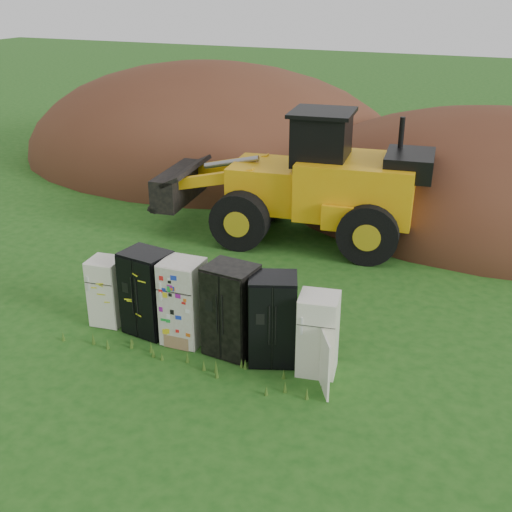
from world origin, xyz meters
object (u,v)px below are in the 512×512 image
(fridge_leftmost, at_px, (107,291))
(fridge_black_right, at_px, (273,319))
(fridge_open_door, at_px, (318,334))
(fridge_dark_mid, at_px, (231,310))
(wheel_loader, at_px, (287,175))
(fridge_sticker, at_px, (183,302))
(fridge_black_side, at_px, (148,292))

(fridge_leftmost, xyz_separation_m, fridge_black_right, (3.96, 0.02, 0.16))
(fridge_open_door, bearing_deg, fridge_dark_mid, 170.40)
(fridge_black_right, bearing_deg, wheel_loader, 87.60)
(fridge_sticker, bearing_deg, fridge_leftmost, 176.51)
(fridge_open_door, relative_size, wheel_loader, 0.21)
(fridge_black_right, bearing_deg, fridge_leftmost, 159.11)
(fridge_sticker, relative_size, wheel_loader, 0.23)
(fridge_leftmost, xyz_separation_m, fridge_black_side, (1.05, 0.03, 0.17))
(fridge_dark_mid, bearing_deg, wheel_loader, 106.95)
(fridge_black_side, xyz_separation_m, wheel_loader, (0.70, 6.48, 0.97))
(fridge_black_right, distance_m, fridge_open_door, 0.96)
(fridge_dark_mid, relative_size, wheel_loader, 0.24)
(fridge_sticker, bearing_deg, fridge_black_right, -1.46)
(fridge_black_side, bearing_deg, wheel_loader, 91.33)
(fridge_leftmost, distance_m, fridge_open_door, 4.91)
(fridge_black_side, bearing_deg, fridge_sticker, 4.05)
(fridge_sticker, bearing_deg, fridge_dark_mid, -2.25)
(fridge_sticker, xyz_separation_m, fridge_black_right, (2.00, 0.05, 0.01))
(fridge_black_side, xyz_separation_m, fridge_sticker, (0.91, -0.06, -0.01))
(fridge_sticker, relative_size, fridge_open_door, 1.12)
(fridge_black_right, relative_size, fridge_open_door, 1.13)
(fridge_dark_mid, bearing_deg, fridge_sticker, -173.90)
(fridge_sticker, xyz_separation_m, fridge_dark_mid, (1.11, 0.01, 0.04))
(fridge_black_side, bearing_deg, fridge_dark_mid, 6.25)
(fridge_leftmost, bearing_deg, fridge_black_side, -5.63)
(fridge_black_side, xyz_separation_m, fridge_open_door, (3.87, -0.03, -0.11))
(fridge_leftmost, height_order, fridge_black_side, fridge_black_side)
(wheel_loader, bearing_deg, fridge_sticker, -95.69)
(fridge_leftmost, bearing_deg, fridge_dark_mid, -7.58)
(fridge_black_side, relative_size, wheel_loader, 0.24)
(fridge_dark_mid, distance_m, fridge_black_right, 0.90)
(fridge_open_door, bearing_deg, fridge_leftmost, 169.87)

